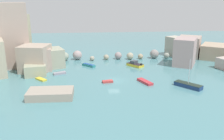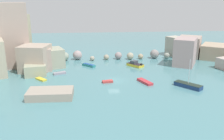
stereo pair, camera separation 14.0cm
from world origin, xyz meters
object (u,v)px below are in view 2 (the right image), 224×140
(moored_boat_2, at_px, (135,64))
(moored_boat_5, at_px, (60,73))
(stone_dock, at_px, (50,94))
(moored_boat_3, at_px, (41,79))
(moored_boat_1, at_px, (108,81))
(moored_boat_4, at_px, (89,65))
(moored_boat_0, at_px, (188,85))
(moored_boat_6, at_px, (145,82))

(moored_boat_2, xyz_separation_m, moored_boat_5, (-19.37, -5.54, -0.27))
(stone_dock, height_order, moored_boat_3, stone_dock)
(moored_boat_1, xyz_separation_m, moored_boat_4, (-4.00, 13.69, 0.08))
(moored_boat_0, bearing_deg, moored_boat_6, 25.95)
(moored_boat_1, xyz_separation_m, moored_boat_3, (-14.69, 3.07, -0.05))
(moored_boat_4, bearing_deg, moored_boat_2, 39.74)
(stone_dock, xyz_separation_m, moored_boat_2, (19.44, 20.18, -0.21))
(moored_boat_0, xyz_separation_m, moored_boat_6, (-8.17, 3.65, -0.19))
(moored_boat_6, bearing_deg, moored_boat_4, -162.74)
(moored_boat_1, distance_m, moored_boat_2, 15.19)
(moored_boat_2, height_order, moored_boat_3, moored_boat_2)
(stone_dock, distance_m, moored_boat_2, 28.02)
(stone_dock, relative_size, moored_boat_6, 1.80)
(moored_boat_0, distance_m, moored_boat_2, 19.01)
(stone_dock, relative_size, moored_boat_5, 2.58)
(moored_boat_5, bearing_deg, stone_dock, 65.54)
(moored_boat_2, bearing_deg, moored_boat_6, 139.50)
(moored_boat_2, bearing_deg, moored_boat_5, 66.78)
(stone_dock, xyz_separation_m, moored_boat_1, (11.09, 7.49, -0.50))
(moored_boat_4, bearing_deg, moored_boat_6, -6.27)
(moored_boat_4, bearing_deg, moored_boat_3, -90.84)
(moored_boat_4, height_order, moored_boat_6, moored_boat_4)
(moored_boat_4, bearing_deg, moored_boat_0, 2.17)
(moored_boat_5, bearing_deg, moored_boat_3, 23.90)
(moored_boat_3, xyz_separation_m, moored_boat_6, (22.72, -4.04, 0.07))
(stone_dock, distance_m, moored_boat_4, 22.33)
(moored_boat_2, bearing_deg, moored_boat_1, 107.49)
(moored_boat_5, bearing_deg, moored_boat_0, 132.43)
(moored_boat_1, height_order, moored_boat_4, moored_boat_4)
(moored_boat_0, height_order, moored_boat_1, moored_boat_0)
(stone_dock, relative_size, moored_boat_1, 3.39)
(moored_boat_2, xyz_separation_m, moored_boat_4, (-12.35, 1.00, -0.21))
(moored_boat_3, relative_size, moored_boat_5, 0.92)
(moored_boat_5, distance_m, moored_boat_6, 20.71)
(moored_boat_0, bearing_deg, moored_boat_4, 7.83)
(moored_boat_1, relative_size, moored_boat_2, 0.51)
(moored_boat_2, relative_size, moored_boat_5, 1.50)
(moored_boat_4, relative_size, moored_boat_6, 0.80)
(stone_dock, distance_m, moored_boat_5, 14.65)
(moored_boat_5, relative_size, moored_boat_6, 0.70)
(stone_dock, relative_size, moored_boat_2, 1.72)
(stone_dock, distance_m, moored_boat_1, 13.39)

